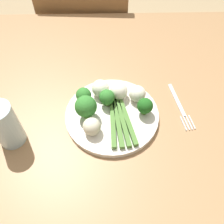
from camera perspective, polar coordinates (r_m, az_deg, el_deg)
The scene contains 15 objects.
ground_plane at distance 1.36m, azimuth 3.25°, elevation -22.09°, with size 6.00×6.00×0.02m, color tan.
dining_table at distance 0.72m, azimuth 5.72°, elevation -8.17°, with size 1.23×1.10×0.77m.
chair at distance 1.31m, azimuth -5.51°, elevation 15.05°, with size 0.42×0.42×0.87m.
plate at distance 0.65m, azimuth 0.00°, elevation -0.66°, with size 0.25×0.25×0.01m, color silver.
asparagus_bundle at distance 0.62m, azimuth 1.92°, elevation -2.12°, with size 0.07×0.16×0.01m.
broccoli_back at distance 0.65m, azimuth -6.79°, elevation 3.97°, with size 0.04×0.04×0.05m.
broccoli_near_center at distance 0.62m, azimuth 7.85°, elevation 1.42°, with size 0.04×0.04×0.05m.
broccoli_back_right at distance 0.64m, azimuth -1.23°, elevation 3.50°, with size 0.04×0.04×0.05m.
broccoli_front at distance 0.61m, azimuth -6.24°, elevation 1.24°, with size 0.06×0.06×0.07m.
cauliflower_front_left at distance 0.66m, azimuth 1.64°, elevation 5.05°, with size 0.05×0.05×0.05m, color white.
cauliflower_right at distance 0.66m, azimuth 6.15°, elevation 4.32°, with size 0.05×0.05×0.05m, color white.
cauliflower_edge at distance 0.59m, azimuth -4.82°, elevation -3.46°, with size 0.05×0.05×0.05m, color beige.
cauliflower_mid at distance 0.67m, azimuth -2.77°, elevation 5.65°, with size 0.05×0.05×0.05m, color white.
fork at distance 0.70m, azimuth 15.82°, elevation 1.30°, with size 0.05×0.17×0.00m.
water_glass at distance 0.62m, azimuth -24.04°, elevation -2.92°, with size 0.07×0.07×0.12m, color silver.
Camera 1 is at (0.08, 0.34, 1.30)m, focal length 38.47 mm.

